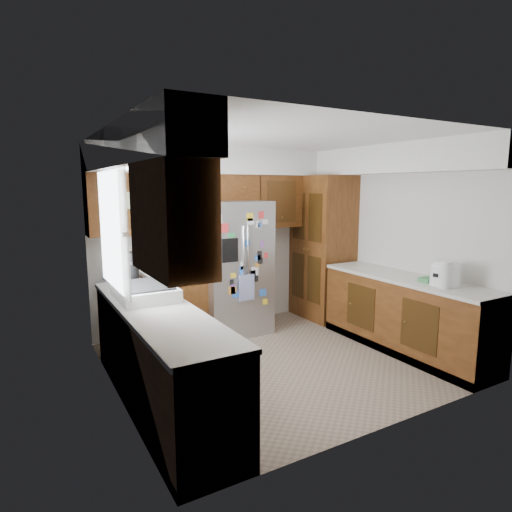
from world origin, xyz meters
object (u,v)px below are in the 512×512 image
Objects in this scene: paper_towel at (445,275)px; fridge at (232,267)px; rice_cooker at (445,272)px; pantry at (322,248)px.

fridge is at bearing 121.16° from paper_towel.
paper_towel is at bearing -144.84° from rice_cooker.
fridge is 2.66m from rice_cooker.
paper_towel is (1.37, -2.27, 0.16)m from fridge.
pantry reaches higher than rice_cooker.
paper_towel is (-0.13, -2.22, -0.01)m from pantry.
pantry is at bearing 89.99° from rice_cooker.
fridge is at bearing 177.95° from pantry.
pantry is at bearing -2.05° from fridge.
rice_cooker is at bearing 35.16° from paper_towel.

